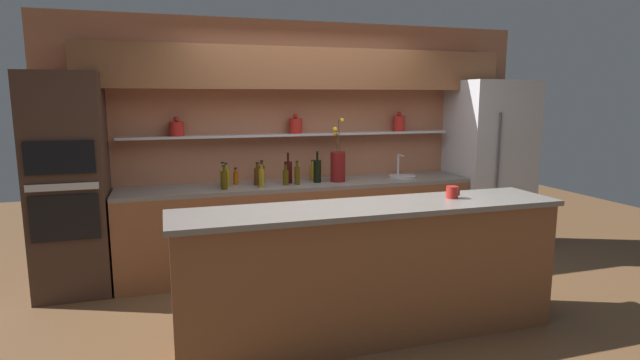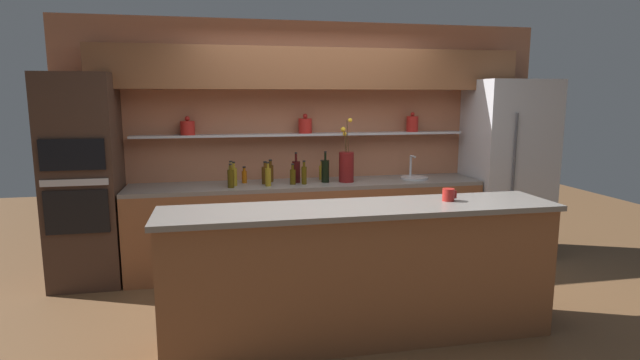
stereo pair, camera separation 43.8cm
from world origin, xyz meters
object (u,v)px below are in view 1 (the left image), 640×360
sink_fixture (402,175)px  bottle_spirit_11 (223,176)px  oven_tower (69,185)px  bottle_oil_6 (226,178)px  bottle_spirit_4 (258,176)px  coffee_mug (452,192)px  bottle_oil_1 (262,177)px  flower_vase (338,165)px  bottle_wine_7 (317,171)px  bottle_spirit_8 (262,173)px  bottle_sauce_3 (236,177)px  bottle_oil_10 (286,177)px  refrigerator (489,167)px  bottle_oil_0 (312,172)px  bottle_oil_2 (224,180)px  bottle_oil_5 (297,175)px  bottle_wine_9 (288,172)px

sink_fixture → bottle_spirit_11: 1.97m
oven_tower → bottle_oil_6: size_ratio=8.29×
bottle_spirit_4 → bottle_spirit_11: (-0.34, 0.03, 0.01)m
sink_fixture → coffee_mug: bearing=-103.4°
bottle_oil_1 → bottle_spirit_11: same height
oven_tower → flower_vase: size_ratio=3.02×
bottle_spirit_4 → bottle_spirit_11: size_ratio=0.96×
bottle_oil_6 → coffee_mug: bottle_oil_6 is taller
bottle_wine_7 → bottle_spirit_8: bottle_wine_7 is taller
bottle_sauce_3 → bottle_oil_10: bearing=-21.0°
refrigerator → bottle_spirit_4: bearing=179.0°
refrigerator → bottle_sauce_3: refrigerator is taller
bottle_oil_6 → bottle_oil_10: bearing=-4.7°
bottle_oil_0 → bottle_oil_10: bottle_oil_10 is taller
bottle_oil_1 → bottle_spirit_8: size_ratio=1.04×
bottle_oil_6 → bottle_spirit_8: 0.42m
bottle_oil_1 → bottle_spirit_4: bearing=96.7°
bottle_oil_10 → bottle_wine_7: bearing=9.3°
bottle_oil_2 → coffee_mug: (1.60, -1.46, 0.05)m
bottle_oil_0 → bottle_oil_10: size_ratio=0.99×
bottle_spirit_8 → bottle_oil_10: bearing=-46.5°
bottle_oil_5 → bottle_oil_6: same height
bottle_oil_6 → bottle_wine_9: (0.64, 0.06, 0.02)m
sink_fixture → bottle_oil_2: 1.99m
sink_fixture → bottle_oil_5: bearing=-175.4°
bottle_oil_2 → bottle_oil_5: bottle_oil_5 is taller
refrigerator → bottle_oil_0: refrigerator is taller
bottle_oil_1 → bottle_wine_7: (0.61, 0.10, 0.02)m
refrigerator → bottle_spirit_8: (-2.65, 0.17, 0.02)m
sink_fixture → bottle_sauce_3: (-1.83, 0.09, 0.05)m
bottle_sauce_3 → coffee_mug: size_ratio=1.56×
bottle_oil_2 → bottle_sauce_3: bearing=58.7°
bottle_oil_2 → bottle_wine_9: bearing=13.9°
bottle_oil_2 → bottle_oil_10: bearing=5.1°
refrigerator → bottle_oil_2: (-3.07, -0.10, 0.02)m
bottle_wine_9 → bottle_oil_10: bearing=-115.3°
sink_fixture → bottle_oil_2: size_ratio=1.24×
bottle_oil_5 → refrigerator: bearing=1.3°
bottle_spirit_4 → bottle_oil_10: (0.27, -0.09, -0.01)m
bottle_oil_2 → bottle_oil_6: 0.11m
bottle_oil_10 → bottle_oil_0: bearing=34.2°
sink_fixture → bottle_wine_9: (-1.30, 0.02, 0.09)m
oven_tower → flower_vase: 2.58m
bottle_oil_2 → coffee_mug: bearing=-42.5°
bottle_sauce_3 → bottle_oil_6: 0.18m
refrigerator → coffee_mug: bearing=-133.4°
bottle_oil_5 → bottle_spirit_11: size_ratio=1.00×
bottle_wine_9 → flower_vase: bearing=-7.5°
bottle_sauce_3 → bottle_wine_7: bearing=-8.6°
flower_vase → bottle_oil_6: flower_vase is taller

